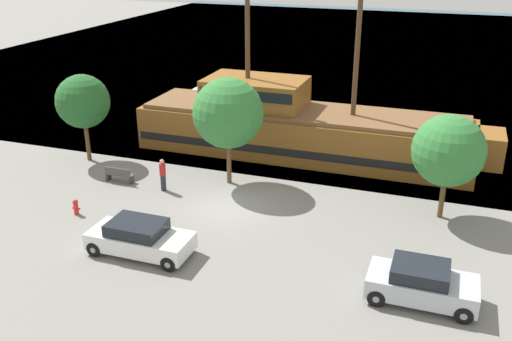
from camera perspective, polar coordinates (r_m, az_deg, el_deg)
The scene contains 12 objects.
ground_plane at distance 27.67m, azimuth -2.85°, elevation -3.59°, with size 160.00×160.00×0.00m, color gray.
water_surface at distance 68.70m, azimuth 11.42°, elevation 11.89°, with size 80.00×80.00×0.00m, color #33566B.
pirate_ship at distance 33.77m, azimuth 4.30°, elevation 4.30°, with size 20.77×4.64×11.20m.
moored_boat_dockside at distance 44.43m, azimuth -2.71°, elevation 7.51°, with size 6.72×2.57×1.85m.
parked_car_curb_front at distance 21.42m, azimuth 16.22°, elevation -10.78°, with size 3.82×1.88×1.47m.
parked_car_curb_mid at distance 23.90m, azimuth -11.55°, elevation -6.62°, with size 4.28×1.88×1.43m.
fire_hydrant at distance 28.00m, azimuth -17.58°, elevation -3.45°, with size 0.42×0.25×0.76m.
bench_promenade_east at distance 30.97m, azimuth -13.54°, elevation -0.41°, with size 1.53×0.45×0.85m.
pedestrian_walking_near at distance 29.37m, azimuth -9.30°, elevation -0.43°, with size 0.32×0.32×1.71m.
tree_row_east at distance 33.61m, azimuth -16.94°, elevation 6.61°, with size 3.03×3.03×5.04m.
tree_row_mideast at distance 28.96m, azimuth -2.81°, elevation 5.74°, with size 3.62×3.62×5.63m.
tree_row_midwest at distance 26.73m, azimuth 18.69°, elevation 1.88°, with size 3.26×3.26×4.92m.
Camera 1 is at (9.57, -22.94, 12.17)m, focal length 40.00 mm.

